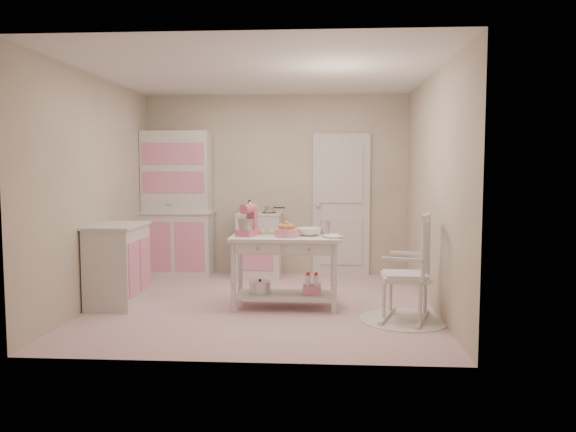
% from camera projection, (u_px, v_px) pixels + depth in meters
% --- Properties ---
extents(room_shell, '(3.84, 3.84, 2.62)m').
position_uv_depth(room_shell, '(261.00, 159.00, 6.24)').
color(room_shell, '#CE808D').
rests_on(room_shell, ground).
extents(door, '(0.82, 0.05, 2.04)m').
position_uv_depth(door, '(341.00, 205.00, 8.10)').
color(door, silver).
rests_on(door, ground).
extents(hutch, '(1.06, 0.50, 2.08)m').
position_uv_depth(hutch, '(176.00, 204.00, 8.03)').
color(hutch, silver).
rests_on(hutch, ground).
extents(stove, '(0.62, 0.57, 0.92)m').
position_uv_depth(stove, '(259.00, 245.00, 7.96)').
color(stove, silver).
rests_on(stove, ground).
extents(base_cabinet, '(0.54, 0.84, 0.92)m').
position_uv_depth(base_cabinet, '(118.00, 265.00, 6.34)').
color(base_cabinet, silver).
rests_on(base_cabinet, ground).
extents(lace_rug, '(0.92, 0.92, 0.01)m').
position_uv_depth(lace_rug, '(404.00, 320.00, 5.74)').
color(lace_rug, white).
rests_on(lace_rug, ground).
extents(rocking_chair, '(0.68, 0.83, 1.10)m').
position_uv_depth(rocking_chair, '(405.00, 267.00, 5.69)').
color(rocking_chair, silver).
rests_on(rocking_chair, ground).
extents(work_table, '(1.20, 0.60, 0.80)m').
position_uv_depth(work_table, '(285.00, 272.00, 6.22)').
color(work_table, silver).
rests_on(work_table, ground).
extents(stand_mixer, '(0.29, 0.34, 0.34)m').
position_uv_depth(stand_mixer, '(247.00, 221.00, 6.22)').
color(stand_mixer, '#D85B80').
rests_on(stand_mixer, work_table).
extents(cookie_tray, '(0.34, 0.24, 0.02)m').
position_uv_depth(cookie_tray, '(273.00, 234.00, 6.37)').
color(cookie_tray, silver).
rests_on(cookie_tray, work_table).
extents(bread_basket, '(0.25, 0.25, 0.09)m').
position_uv_depth(bread_basket, '(287.00, 233.00, 6.13)').
color(bread_basket, pink).
rests_on(bread_basket, work_table).
extents(mixing_bowl, '(0.27, 0.27, 0.08)m').
position_uv_depth(mixing_bowl, '(309.00, 232.00, 6.25)').
color(mixing_bowl, white).
rests_on(mixing_bowl, work_table).
extents(metal_pitcher, '(0.10, 0.10, 0.17)m').
position_uv_depth(metal_pitcher, '(325.00, 227.00, 6.31)').
color(metal_pitcher, silver).
rests_on(metal_pitcher, work_table).
extents(recipe_book, '(0.27, 0.29, 0.02)m').
position_uv_depth(recipe_book, '(326.00, 237.00, 6.04)').
color(recipe_book, white).
rests_on(recipe_book, work_table).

